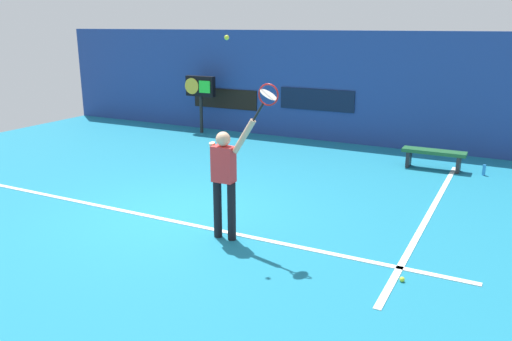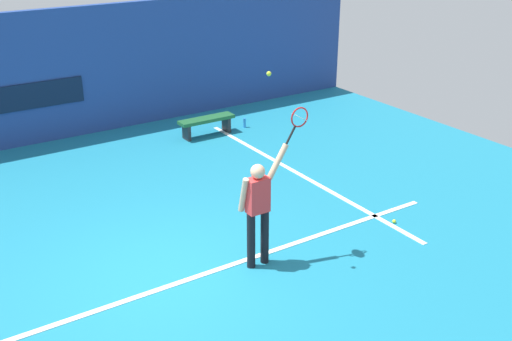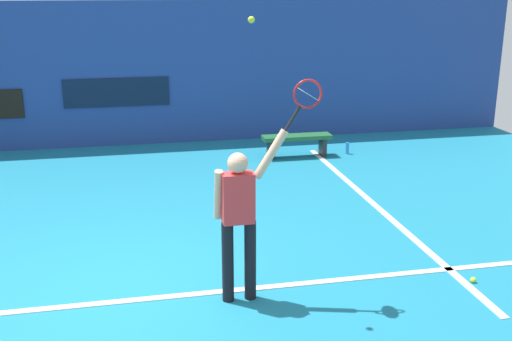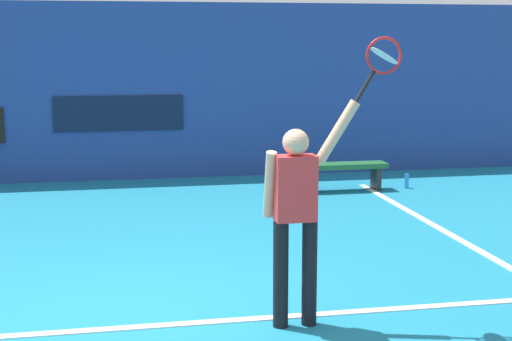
{
  "view_description": "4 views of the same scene",
  "coord_description": "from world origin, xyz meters",
  "px_view_note": "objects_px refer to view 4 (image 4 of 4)",
  "views": [
    {
      "loc": [
        5.17,
        -6.93,
        3.23
      ],
      "look_at": [
        1.64,
        -0.09,
        1.04
      ],
      "focal_mm": 36.36,
      "sensor_mm": 36.0,
      "label": 1
    },
    {
      "loc": [
        -3.31,
        -7.49,
        5.18
      ],
      "look_at": [
        1.45,
        -0.22,
        1.46
      ],
      "focal_mm": 43.71,
      "sensor_mm": 36.0,
      "label": 2
    },
    {
      "loc": [
        0.2,
        -6.64,
        3.38
      ],
      "look_at": [
        1.61,
        0.06,
        1.32
      ],
      "focal_mm": 43.7,
      "sensor_mm": 36.0,
      "label": 3
    },
    {
      "loc": [
        -0.23,
        -6.56,
        2.41
      ],
      "look_at": [
        1.1,
        0.18,
        1.24
      ],
      "focal_mm": 53.88,
      "sensor_mm": 36.0,
      "label": 4
    }
  ],
  "objects_px": {
    "tennis_player": "(296,210)",
    "court_bench": "(344,170)",
    "tennis_racket": "(382,59)",
    "water_bottle": "(407,181)"
  },
  "relations": [
    {
      "from": "tennis_racket",
      "to": "water_bottle",
      "type": "height_order",
      "value": "tennis_racket"
    },
    {
      "from": "tennis_player",
      "to": "tennis_racket",
      "type": "xyz_separation_m",
      "value": [
        0.71,
        -0.0,
        1.24
      ]
    },
    {
      "from": "tennis_player",
      "to": "court_bench",
      "type": "height_order",
      "value": "tennis_player"
    },
    {
      "from": "water_bottle",
      "to": "tennis_racket",
      "type": "bearing_deg",
      "value": -114.63
    },
    {
      "from": "court_bench",
      "to": "water_bottle",
      "type": "distance_m",
      "value": 1.11
    },
    {
      "from": "tennis_player",
      "to": "tennis_racket",
      "type": "height_order",
      "value": "tennis_racket"
    },
    {
      "from": "tennis_player",
      "to": "court_bench",
      "type": "relative_size",
      "value": 1.38
    },
    {
      "from": "tennis_racket",
      "to": "tennis_player",
      "type": "bearing_deg",
      "value": 179.66
    },
    {
      "from": "tennis_player",
      "to": "court_bench",
      "type": "distance_m",
      "value": 6.07
    },
    {
      "from": "tennis_racket",
      "to": "court_bench",
      "type": "distance_m",
      "value": 6.12
    }
  ]
}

